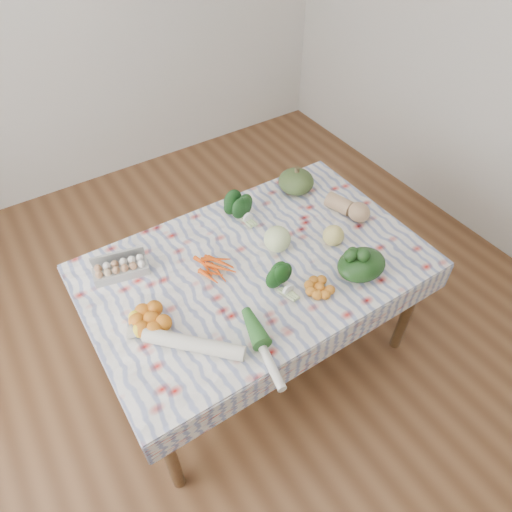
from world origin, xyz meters
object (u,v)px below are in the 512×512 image
(egg_carton, at_px, (121,270))
(cabbage, at_px, (277,239))
(grapefruit, at_px, (333,235))
(butternut_squash, at_px, (348,206))
(dining_table, at_px, (256,275))
(kabocha_squash, at_px, (296,181))

(egg_carton, distance_m, cabbage, 0.78)
(grapefruit, bearing_deg, butternut_squash, 31.61)
(dining_table, bearing_deg, cabbage, 12.51)
(egg_carton, bearing_deg, grapefruit, -8.72)
(dining_table, relative_size, egg_carton, 6.19)
(egg_carton, xyz_separation_m, cabbage, (0.73, -0.26, 0.03))
(dining_table, distance_m, egg_carton, 0.66)
(butternut_squash, bearing_deg, egg_carton, 151.91)
(dining_table, height_order, cabbage, cabbage)
(egg_carton, xyz_separation_m, kabocha_squash, (1.10, 0.07, 0.03))
(butternut_squash, height_order, grapefruit, butternut_squash)
(kabocha_squash, height_order, cabbage, cabbage)
(dining_table, relative_size, kabocha_squash, 7.81)
(dining_table, xyz_separation_m, kabocha_squash, (0.51, 0.37, 0.15))
(kabocha_squash, bearing_deg, grapefruit, -102.63)
(dining_table, bearing_deg, butternut_squash, 3.95)
(kabocha_squash, xyz_separation_m, grapefruit, (-0.10, -0.46, -0.01))
(butternut_squash, bearing_deg, grapefruit, -164.72)
(dining_table, relative_size, grapefruit, 14.60)
(cabbage, bearing_deg, egg_carton, 160.24)
(grapefruit, bearing_deg, cabbage, 154.96)
(dining_table, relative_size, butternut_squash, 6.42)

